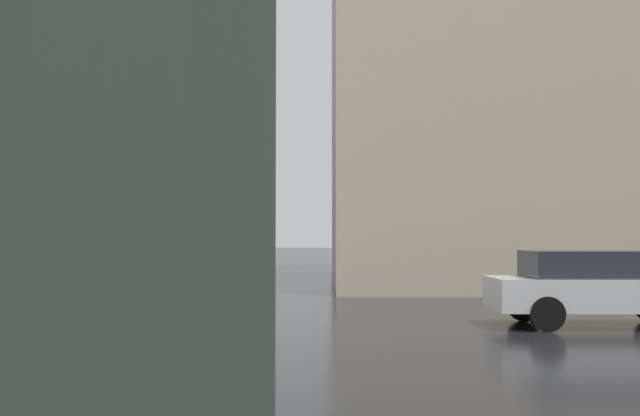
{
  "coord_description": "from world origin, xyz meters",
  "views": [
    {
      "loc": [
        -9.16,
        -5.49,
        1.67
      ],
      "look_at": [
        4.84,
        -5.36,
        2.19
      ],
      "focal_mm": 43.79,
      "sensor_mm": 36.0,
      "label": 1
    }
  ],
  "objects": [
    {
      "name": "car_white",
      "position": [
        5.5,
        -10.57,
        0.76
      ],
      "size": [
        1.85,
        4.1,
        1.41
      ],
      "color": "silver",
      "rests_on": "ground_plane"
    }
  ]
}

